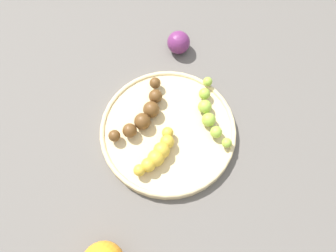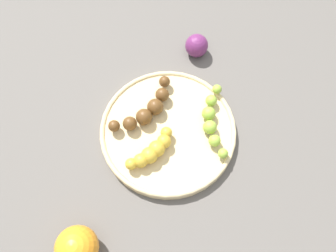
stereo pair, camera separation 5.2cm
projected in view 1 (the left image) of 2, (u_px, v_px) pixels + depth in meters
The scene contains 6 objects.
ground_plane at pixel (168, 133), 0.71m from camera, with size 2.40×2.40×0.00m, color #56514C.
fruit_bowl at pixel (168, 131), 0.70m from camera, with size 0.28×0.28×0.02m.
banana_overripe at pixel (144, 113), 0.69m from camera, with size 0.10×0.15×0.03m.
banana_spotted at pixel (157, 153), 0.66m from camera, with size 0.07×0.10×0.03m.
banana_green at pixel (210, 113), 0.69m from camera, with size 0.07×0.16×0.03m.
plum_purple at pixel (179, 42), 0.77m from camera, with size 0.05×0.05×0.05m, color #662659.
Camera 1 is at (-0.01, 0.27, 0.66)m, focal length 36.44 mm.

